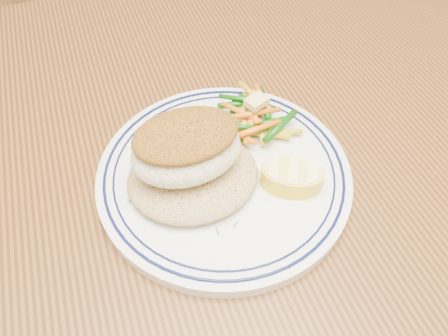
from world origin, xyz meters
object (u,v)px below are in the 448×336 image
rice_pilaf (193,174)px  vegetable_pile (253,117)px  lemon_wedge (292,176)px  plate (224,174)px  dining_table (256,212)px  fish_fillet (186,147)px

rice_pilaf → vegetable_pile: size_ratio=1.34×
rice_pilaf → lemon_wedge: rice_pilaf is taller
plate → rice_pilaf: rice_pilaf is taller
vegetable_pile → dining_table: bearing=-99.5°
plate → rice_pilaf: (-0.04, -0.00, 0.02)m
dining_table → vegetable_pile: size_ratio=14.55×
vegetable_pile → lemon_wedge: size_ratio=1.28×
rice_pilaf → fish_fillet: fish_fillet is taller
fish_fillet → lemon_wedge: fish_fillet is taller
rice_pilaf → vegetable_pile: 0.11m
dining_table → vegetable_pile: bearing=80.5°
dining_table → rice_pilaf: bearing=-173.7°
lemon_wedge → fish_fillet: bearing=155.5°
dining_table → vegetable_pile: (0.01, 0.05, 0.13)m
dining_table → vegetable_pile: vegetable_pile is taller
dining_table → plate: bearing=-172.6°
vegetable_pile → rice_pilaf: bearing=-147.5°
lemon_wedge → rice_pilaf: bearing=158.3°
fish_fillet → plate: bearing=-5.7°
rice_pilaf → lemon_wedge: (0.09, -0.04, 0.00)m
rice_pilaf → lemon_wedge: size_ratio=1.70×
plate → fish_fillet: bearing=174.3°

